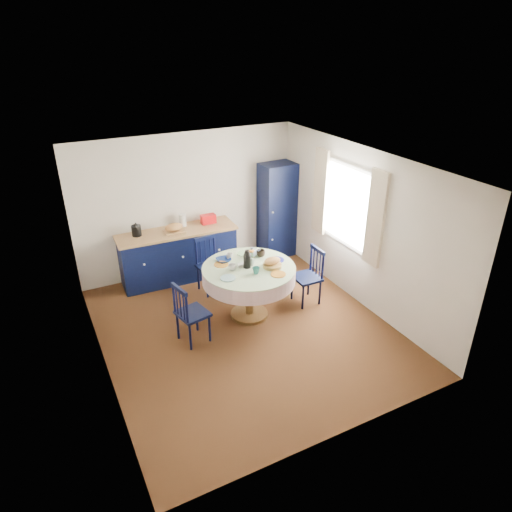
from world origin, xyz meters
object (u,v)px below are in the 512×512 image
(chair_left, at_px, (190,313))
(mug_c, at_px, (261,253))
(dining_table, at_px, (249,275))
(mug_a, at_px, (232,267))
(kitchen_counter, at_px, (178,254))
(cobalt_bowl, at_px, (224,260))
(mug_b, at_px, (256,270))
(mug_d, at_px, (229,257))
(pantry_cabinet, at_px, (277,211))
(chair_far, at_px, (210,264))
(chair_right, at_px, (309,276))

(chair_left, height_order, mug_c, mug_c)
(dining_table, xyz_separation_m, mug_a, (-0.26, 0.04, 0.17))
(kitchen_counter, relative_size, cobalt_bowl, 9.34)
(mug_b, relative_size, mug_d, 0.96)
(chair_left, bearing_deg, mug_b, -102.43)
(mug_c, bearing_deg, pantry_cabinet, 52.69)
(chair_far, xyz_separation_m, mug_b, (0.24, -1.23, 0.42))
(kitchen_counter, relative_size, chair_right, 2.22)
(pantry_cabinet, relative_size, cobalt_bowl, 8.23)
(dining_table, relative_size, chair_left, 1.50)
(dining_table, distance_m, chair_left, 1.08)
(pantry_cabinet, height_order, chair_left, pantry_cabinet)
(cobalt_bowl, bearing_deg, mug_c, -9.26)
(chair_right, height_order, mug_c, mug_c)
(mug_a, relative_size, cobalt_bowl, 0.51)
(kitchen_counter, distance_m, cobalt_bowl, 1.42)
(pantry_cabinet, height_order, chair_right, pantry_cabinet)
(pantry_cabinet, bearing_deg, mug_b, -129.40)
(chair_left, relative_size, mug_c, 6.77)
(chair_far, height_order, cobalt_bowl, chair_far)
(dining_table, bearing_deg, mug_c, 36.68)
(chair_right, distance_m, cobalt_bowl, 1.42)
(dining_table, height_order, mug_b, dining_table)
(chair_right, bearing_deg, cobalt_bowl, -106.11)
(mug_c, height_order, mug_d, mug_c)
(pantry_cabinet, xyz_separation_m, mug_c, (-1.11, -1.46, -0.01))
(pantry_cabinet, distance_m, cobalt_bowl, 2.18)
(mug_c, height_order, cobalt_bowl, mug_c)
(kitchen_counter, distance_m, mug_a, 1.70)
(chair_left, bearing_deg, cobalt_bowl, -66.19)
(kitchen_counter, distance_m, pantry_cabinet, 2.06)
(dining_table, distance_m, mug_c, 0.44)
(mug_b, xyz_separation_m, mug_d, (-0.16, 0.58, 0.00))
(chair_right, xyz_separation_m, mug_a, (-1.29, 0.10, 0.42))
(dining_table, relative_size, chair_far, 1.48)
(cobalt_bowl, bearing_deg, pantry_cabinet, 38.73)
(kitchen_counter, relative_size, mug_a, 18.35)
(kitchen_counter, distance_m, chair_far, 0.73)
(pantry_cabinet, height_order, mug_d, pantry_cabinet)
(chair_left, bearing_deg, pantry_cabinet, -64.01)
(mug_b, bearing_deg, pantry_cabinet, 53.26)
(chair_right, relative_size, mug_c, 6.79)
(kitchen_counter, xyz_separation_m, cobalt_bowl, (0.31, -1.33, 0.40))
(chair_left, xyz_separation_m, mug_d, (0.87, 0.57, 0.43))
(kitchen_counter, bearing_deg, pantry_cabinet, 3.28)
(chair_far, distance_m, mug_c, 1.04)
(pantry_cabinet, relative_size, chair_far, 1.94)
(mug_a, distance_m, cobalt_bowl, 0.30)
(chair_right, xyz_separation_m, cobalt_bowl, (-1.30, 0.40, 0.40))
(mug_c, relative_size, cobalt_bowl, 0.62)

